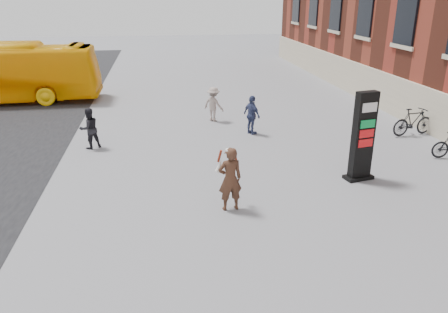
{
  "coord_description": "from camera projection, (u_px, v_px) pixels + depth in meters",
  "views": [
    {
      "loc": [
        -1.49,
        -10.73,
        5.48
      ],
      "look_at": [
        0.22,
        0.61,
        1.14
      ],
      "focal_mm": 35.0,
      "sensor_mm": 36.0,
      "label": 1
    }
  ],
  "objects": [
    {
      "name": "info_pylon",
      "position": [
        363.0,
        137.0,
        13.16
      ],
      "size": [
        0.96,
        0.61,
        2.77
      ],
      "rotation": [
        0.0,
        0.0,
        0.2
      ],
      "color": "black",
      "rests_on": "ground"
    },
    {
      "name": "pedestrian_b",
      "position": [
        213.0,
        104.0,
        19.48
      ],
      "size": [
        1.12,
        1.09,
        1.54
      ],
      "primitive_type": "imported",
      "rotation": [
        0.0,
        0.0,
        2.4
      ],
      "color": "gray",
      "rests_on": "ground"
    },
    {
      "name": "ground",
      "position": [
        219.0,
        203.0,
        12.07
      ],
      "size": [
        100.0,
        100.0,
        0.0
      ],
      "primitive_type": "plane",
      "color": "#9E9EA3"
    },
    {
      "name": "pedestrian_c",
      "position": [
        252.0,
        115.0,
        17.68
      ],
      "size": [
        0.77,
        1.01,
        1.6
      ],
      "primitive_type": "imported",
      "rotation": [
        0.0,
        0.0,
        2.04
      ],
      "color": "navy",
      "rests_on": "ground"
    },
    {
      "name": "woman",
      "position": [
        230.0,
        178.0,
        11.44
      ],
      "size": [
        0.71,
        0.66,
        1.76
      ],
      "rotation": [
        0.0,
        0.0,
        3.26
      ],
      "color": "#3F271B",
      "rests_on": "ground"
    },
    {
      "name": "bike_7",
      "position": [
        413.0,
        122.0,
        17.61
      ],
      "size": [
        1.94,
        0.83,
        1.13
      ],
      "primitive_type": "imported",
      "rotation": [
        0.0,
        0.0,
        1.74
      ],
      "color": "black",
      "rests_on": "ground"
    },
    {
      "name": "pedestrian_a",
      "position": [
        89.0,
        128.0,
        16.07
      ],
      "size": [
        0.93,
        0.87,
        1.52
      ],
      "primitive_type": "imported",
      "rotation": [
        0.0,
        0.0,
        3.66
      ],
      "color": "black",
      "rests_on": "ground"
    }
  ]
}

